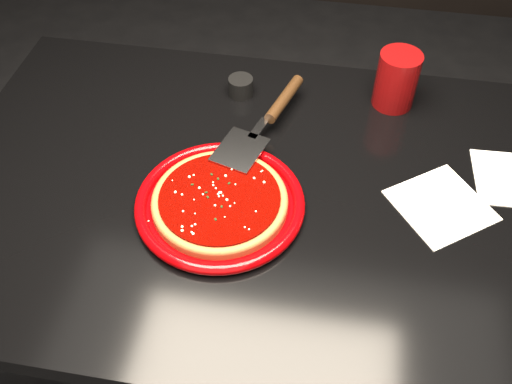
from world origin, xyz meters
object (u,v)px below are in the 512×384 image
table (257,294)px  cup (397,80)px  pizza_server (265,121)px  ramekin (241,86)px  plate (220,203)px

table → cup: size_ratio=9.96×
pizza_server → ramekin: 0.14m
table → ramekin: bearing=107.1°
plate → cup: 0.46m
pizza_server → cup: cup is taller
plate → pizza_server: pizza_server is taller
table → ramekin: size_ratio=22.70×
pizza_server → cup: bearing=47.5°
plate → ramekin: (-0.02, 0.32, 0.01)m
plate → table: bearing=46.1°
plate → pizza_server: bearing=76.3°
table → pizza_server: pizza_server is taller
table → pizza_server: size_ratio=3.48×
ramekin → pizza_server: bearing=-59.8°
ramekin → plate: bearing=-85.8°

